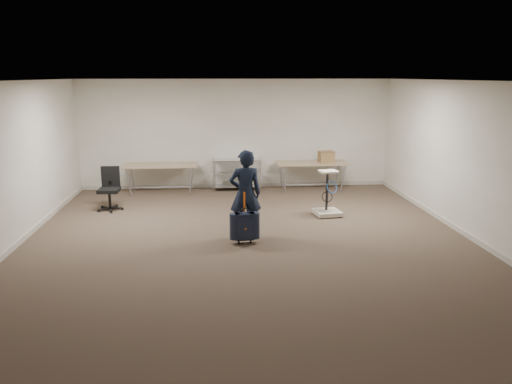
{
  "coord_description": "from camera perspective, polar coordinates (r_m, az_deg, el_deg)",
  "views": [
    {
      "loc": [
        -0.59,
        -8.4,
        2.89
      ],
      "look_at": [
        0.16,
        0.3,
        0.84
      ],
      "focal_mm": 35.0,
      "sensor_mm": 36.0,
      "label": 1
    }
  ],
  "objects": [
    {
      "name": "equipment_cart",
      "position": [
        10.59,
        8.17,
        -1.34
      ],
      "size": [
        0.59,
        0.59,
        0.96
      ],
      "color": "beige",
      "rests_on": "ground"
    },
    {
      "name": "room_shell",
      "position": [
        10.2,
        -1.43,
        -2.96
      ],
      "size": [
        8.0,
        9.0,
        9.0
      ],
      "color": "beige",
      "rests_on": "ground"
    },
    {
      "name": "cardboard_box",
      "position": [
        12.83,
        8.03,
        4.02
      ],
      "size": [
        0.41,
        0.33,
        0.28
      ],
      "primitive_type": "cube",
      "rotation": [
        0.0,
        0.0,
        0.13
      ],
      "color": "brown",
      "rests_on": "folding_table_right"
    },
    {
      "name": "ground",
      "position": [
        8.9,
        -0.88,
        -5.73
      ],
      "size": [
        9.0,
        9.0,
        0.0
      ],
      "primitive_type": "plane",
      "color": "#45372A",
      "rests_on": "ground"
    },
    {
      "name": "folding_table_left",
      "position": [
        12.61,
        -10.84,
        2.87
      ],
      "size": [
        1.8,
        0.75,
        0.73
      ],
      "color": "tan",
      "rests_on": "ground"
    },
    {
      "name": "folding_table_right",
      "position": [
        12.79,
        6.37,
        3.17
      ],
      "size": [
        1.8,
        0.75,
        0.73
      ],
      "color": "tan",
      "rests_on": "ground"
    },
    {
      "name": "suitcase",
      "position": [
        8.74,
        -1.31,
        -3.92
      ],
      "size": [
        0.35,
        0.22,
        0.93
      ],
      "color": "black",
      "rests_on": "ground"
    },
    {
      "name": "wire_shelf",
      "position": [
        12.84,
        -2.22,
        2.21
      ],
      "size": [
        1.22,
        0.47,
        0.8
      ],
      "color": "silver",
      "rests_on": "ground"
    },
    {
      "name": "office_chair",
      "position": [
        11.39,
        -16.35,
        -0.55
      ],
      "size": [
        0.57,
        0.57,
        0.94
      ],
      "color": "black",
      "rests_on": "ground"
    },
    {
      "name": "person",
      "position": [
        8.99,
        -1.23,
        -0.21
      ],
      "size": [
        0.62,
        0.44,
        1.6
      ],
      "primitive_type": "imported",
      "rotation": [
        0.0,
        0.0,
        3.24
      ],
      "color": "black",
      "rests_on": "ground"
    }
  ]
}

